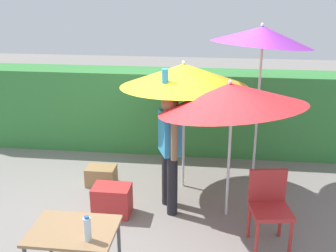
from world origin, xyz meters
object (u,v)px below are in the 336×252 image
object	(u,v)px
umbrella_yellow	(231,96)
umbrella_orange	(184,75)
chair_plastic	(269,204)
folding_table	(74,238)
cooler_box	(112,200)
crate_cardboard	(101,176)
umbrella_rainbow	(262,36)
person_vendor	(170,145)
bottle_water	(87,229)

from	to	relation	value
umbrella_yellow	umbrella_orange	bearing A→B (deg)	129.76
chair_plastic	folding_table	size ratio (longest dim) A/B	1.11
umbrella_yellow	cooler_box	bearing A→B (deg)	-174.11
crate_cardboard	umbrella_rainbow	bearing A→B (deg)	10.37
chair_plastic	crate_cardboard	world-z (taller)	chair_plastic
umbrella_orange	chair_plastic	bearing A→B (deg)	-49.81
umbrella_rainbow	person_vendor	xyz separation A→B (m)	(-1.18, -1.00, -1.28)
umbrella_orange	folding_table	size ratio (longest dim) A/B	2.39
cooler_box	umbrella_rainbow	bearing A→B (deg)	32.84
umbrella_rainbow	umbrella_orange	xyz separation A→B (m)	(-1.06, -0.32, -0.51)
umbrella_orange	crate_cardboard	size ratio (longest dim) A/B	4.40
chair_plastic	umbrella_yellow	bearing A→B (deg)	130.77
umbrella_orange	bottle_water	distance (m)	2.80
umbrella_rainbow	umbrella_yellow	world-z (taller)	umbrella_rainbow
folding_table	umbrella_rainbow	bearing A→B (deg)	56.18
umbrella_orange	chair_plastic	distance (m)	2.10
folding_table	umbrella_orange	bearing A→B (deg)	71.85
bottle_water	crate_cardboard	bearing A→B (deg)	103.76
umbrella_yellow	crate_cardboard	xyz separation A→B (m)	(-1.86, 0.66, -1.49)
umbrella_rainbow	crate_cardboard	bearing A→B (deg)	-169.63
folding_table	person_vendor	bearing A→B (deg)	68.95
chair_plastic	cooler_box	world-z (taller)	chair_plastic
umbrella_yellow	folding_table	size ratio (longest dim) A/B	2.47
cooler_box	crate_cardboard	size ratio (longest dim) A/B	1.13
chair_plastic	person_vendor	bearing A→B (deg)	152.51
cooler_box	umbrella_yellow	bearing A→B (deg)	5.89
folding_table	bottle_water	bearing A→B (deg)	-37.36
umbrella_rainbow	chair_plastic	size ratio (longest dim) A/B	2.75
umbrella_yellow	folding_table	xyz separation A→B (m)	(-1.44, -1.70, -0.96)
umbrella_rainbow	crate_cardboard	world-z (taller)	umbrella_rainbow
chair_plastic	cooler_box	bearing A→B (deg)	168.39
umbrella_yellow	chair_plastic	size ratio (longest dim) A/B	2.22
umbrella_orange	folding_table	world-z (taller)	umbrella_orange
crate_cardboard	bottle_water	size ratio (longest dim) A/B	1.81
chair_plastic	crate_cardboard	size ratio (longest dim) A/B	2.05
chair_plastic	bottle_water	distance (m)	2.19
umbrella_yellow	person_vendor	distance (m)	1.03
chair_plastic	bottle_water	size ratio (longest dim) A/B	3.71
chair_plastic	folding_table	xyz separation A→B (m)	(-1.92, -1.14, 0.16)
crate_cardboard	folding_table	world-z (taller)	folding_table
umbrella_rainbow	umbrella_yellow	bearing A→B (deg)	-111.50
person_vendor	bottle_water	bearing A→B (deg)	-104.47
folding_table	cooler_box	bearing A→B (deg)	91.77
bottle_water	chair_plastic	bearing A→B (deg)	36.69
umbrella_orange	chair_plastic	xyz separation A→B (m)	(1.11, -1.32, -1.19)
chair_plastic	umbrella_rainbow	bearing A→B (deg)	91.93
umbrella_orange	crate_cardboard	xyz separation A→B (m)	(-1.23, -0.10, -1.56)
person_vendor	umbrella_rainbow	bearing A→B (deg)	40.27
cooler_box	chair_plastic	bearing A→B (deg)	-11.61
crate_cardboard	umbrella_yellow	bearing A→B (deg)	-19.55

